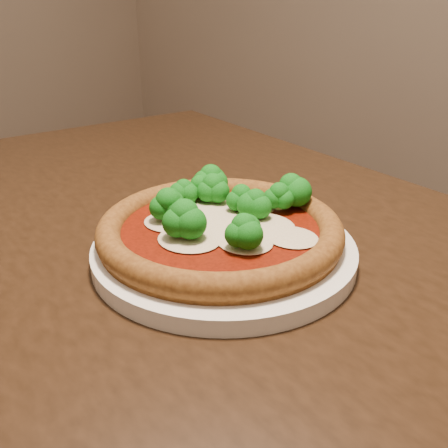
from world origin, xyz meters
The scene contains 3 objects.
dining_table centered at (0.23, 0.13, 0.65)m, with size 1.48×1.05×0.75m.
plate centered at (0.22, 0.14, 0.76)m, with size 0.28×0.28×0.02m, color white.
pizza centered at (0.21, 0.15, 0.79)m, with size 0.27×0.27×0.06m.
Camera 1 is at (0.52, -0.24, 1.01)m, focal length 40.00 mm.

